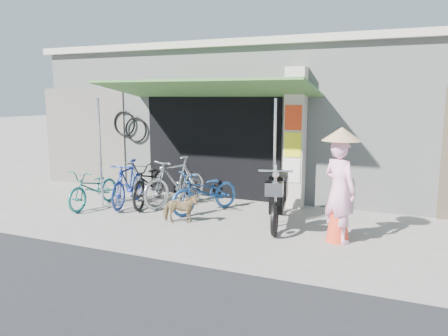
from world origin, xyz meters
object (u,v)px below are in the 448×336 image
at_px(bike_silver, 176,181).
at_px(street_dog, 180,209).
at_px(bike_navy, 206,191).
at_px(bike_blue, 128,183).
at_px(nun, 340,187).
at_px(bike_black, 150,182).
at_px(moped, 278,196).
at_px(bike_teal, 94,188).

bearing_deg(bike_silver, street_dog, -39.01).
bearing_deg(bike_navy, bike_blue, -149.01).
relative_size(bike_blue, nun, 0.88).
distance_m(bike_silver, bike_navy, 0.90).
xyz_separation_m(bike_black, bike_navy, (1.45, -0.14, -0.06)).
xyz_separation_m(bike_black, bike_silver, (0.60, 0.12, 0.04)).
relative_size(street_dog, nun, 0.35).
bearing_deg(street_dog, bike_black, 28.26).
relative_size(bike_blue, bike_navy, 0.99).
distance_m(bike_silver, moped, 2.52).
height_order(bike_navy, nun, nun).
bearing_deg(bike_navy, street_dog, -70.57).
relative_size(bike_silver, moped, 0.89).
height_order(bike_teal, bike_blue, bike_blue).
bearing_deg(nun, moped, 7.99).
xyz_separation_m(bike_blue, bike_navy, (1.80, 0.17, -0.06)).
height_order(bike_black, bike_navy, bike_black).
distance_m(bike_silver, street_dog, 1.42).
height_order(bike_navy, street_dog, bike_navy).
bearing_deg(moped, bike_silver, 157.59).
relative_size(bike_silver, nun, 0.95).
bearing_deg(bike_teal, bike_silver, 25.85).
relative_size(street_dog, moped, 0.33).
bearing_deg(moped, bike_teal, 173.30).
distance_m(bike_teal, street_dog, 2.36).
distance_m(bike_blue, moped, 3.42).
relative_size(bike_black, bike_silver, 1.07).
relative_size(bike_teal, nun, 0.84).
distance_m(bike_black, bike_navy, 1.46).
distance_m(bike_silver, nun, 3.85).
distance_m(bike_navy, street_dog, 0.93).
distance_m(bike_navy, nun, 2.98).
height_order(bike_black, moped, moped).
bearing_deg(street_dog, bike_teal, 57.42).
bearing_deg(bike_silver, bike_teal, -134.32).
distance_m(bike_teal, bike_silver, 1.78).
height_order(bike_blue, moped, moped).
bearing_deg(bike_black, bike_blue, -151.88).
height_order(bike_teal, bike_black, bike_black).
xyz_separation_m(bike_black, street_dog, (1.35, -1.05, -0.23)).
relative_size(bike_blue, bike_black, 0.87).
distance_m(bike_teal, bike_navy, 2.49).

